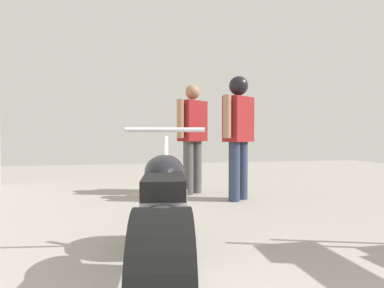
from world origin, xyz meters
name	(u,v)px	position (x,y,z in m)	size (l,w,h in m)	color
ground_plane	(186,229)	(0.00, 3.16, 0.00)	(15.15, 15.15, 0.00)	gray
motorcycle_maroon_cruiser	(164,224)	(-0.38, 1.88, 0.40)	(0.65, 2.06, 0.96)	black
mechanic_in_blue	(193,132)	(0.48, 5.08, 0.95)	(0.59, 0.50, 1.67)	#4C4C4C
mechanic_with_helmet	(238,126)	(0.98, 4.43, 1.03)	(0.59, 0.50, 1.71)	#2D3851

